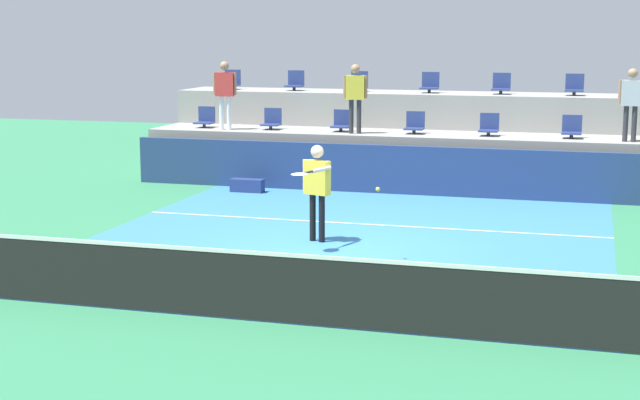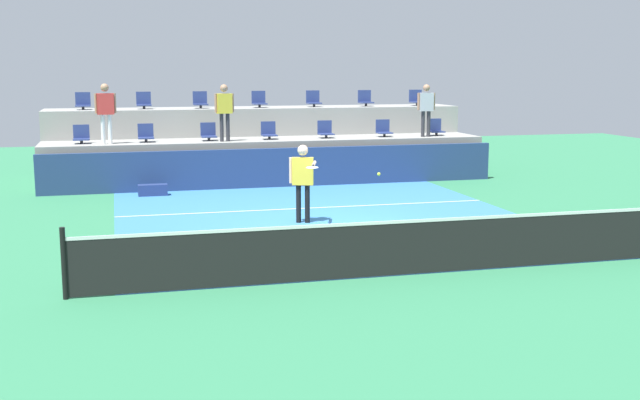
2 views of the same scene
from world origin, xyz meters
name	(u,v)px [view 1 (image 1 of 2)]	position (x,y,z in m)	size (l,w,h in m)	color
ground_plane	(335,252)	(0.00, 0.00, 0.00)	(40.00, 40.00, 0.00)	#2D754C
court_inner_paint	(350,240)	(0.00, 1.00, 0.00)	(9.00, 10.00, 0.01)	teal
court_service_line	(368,224)	(0.00, 2.40, 0.01)	(9.00, 0.06, 0.00)	white
tennis_net	(253,283)	(0.00, -4.00, 0.50)	(10.48, 0.08, 1.07)	black
sponsor_backboard	(404,170)	(0.00, 6.00, 0.55)	(13.00, 0.16, 1.10)	navy
seating_tier_lower	(415,159)	(0.00, 7.30, 0.62)	(13.00, 1.80, 1.25)	gray
seating_tier_upper	(428,134)	(0.00, 9.10, 1.05)	(13.00, 1.80, 2.10)	gray
stadium_chair_lower_far_left	(205,119)	(-5.32, 7.23, 1.46)	(0.44, 0.40, 0.52)	#2D2D33
stadium_chair_lower_left	(272,121)	(-3.56, 7.23, 1.46)	(0.44, 0.40, 0.52)	#2D2D33
stadium_chair_lower_mid_left	(342,122)	(-1.78, 7.23, 1.46)	(0.44, 0.40, 0.52)	#2D2D33
stadium_chair_lower_center	(415,124)	(0.00, 7.23, 1.46)	(0.44, 0.40, 0.52)	#2D2D33
stadium_chair_lower_mid_right	(489,126)	(1.74, 7.23, 1.46)	(0.44, 0.40, 0.52)	#2D2D33
stadium_chair_lower_right	(572,129)	(3.59, 7.23, 1.46)	(0.44, 0.40, 0.52)	#2D2D33
stadium_chair_upper_far_left	(232,81)	(-5.30, 9.03, 2.31)	(0.44, 0.40, 0.52)	#2D2D33
stadium_chair_upper_left	(295,82)	(-3.52, 9.03, 2.31)	(0.44, 0.40, 0.52)	#2D2D33
stadium_chair_upper_mid_left	(359,83)	(-1.81, 9.03, 2.31)	(0.44, 0.40, 0.52)	#2D2D33
stadium_chair_upper_center	(430,84)	(0.04, 9.03, 2.31)	(0.44, 0.40, 0.52)	#2D2D33
stadium_chair_upper_mid_right	(501,85)	(1.82, 9.03, 2.31)	(0.44, 0.40, 0.52)	#2D2D33
stadium_chair_upper_right	(574,86)	(3.57, 9.03, 2.31)	(0.44, 0.40, 0.52)	#2D2D33
tennis_player	(316,183)	(-0.52, 0.68, 1.04)	(0.58, 1.29, 1.70)	black
spectator_in_grey	(225,89)	(-4.64, 6.85, 2.25)	(0.59, 0.25, 1.66)	white
spectator_in_white	(355,92)	(-1.36, 6.85, 2.22)	(0.58, 0.25, 1.63)	#2D2D33
spectator_leaning_on_rail	(631,98)	(4.82, 6.85, 2.20)	(0.57, 0.23, 1.59)	#2D2D33
tennis_ball	(378,189)	(0.82, -0.44, 1.17)	(0.07, 0.07, 0.07)	#CCE033
equipment_bag	(247,185)	(-3.51, 5.29, 0.15)	(0.76, 0.28, 0.30)	navy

